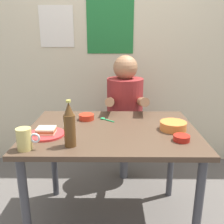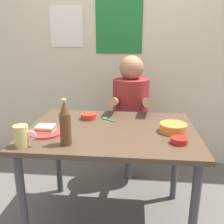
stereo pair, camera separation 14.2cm
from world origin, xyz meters
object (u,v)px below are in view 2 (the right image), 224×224
object	(u,v)px
person_seated	(131,102)
sambal_bowl_red	(179,140)
stool	(130,145)
beer_mug	(22,136)
dining_table	(111,142)
beer_bottle	(65,124)
plate_orange	(46,132)
sandwich	(46,128)

from	to	relation	value
person_seated	sambal_bowl_red	size ratio (longest dim) A/B	7.49
stool	beer_mug	world-z (taller)	beer_mug
dining_table	beer_bottle	distance (m)	0.41
stool	beer_mug	bearing A→B (deg)	-121.07
plate_orange	beer_mug	size ratio (longest dim) A/B	1.75
dining_table	beer_bottle	xyz separation A→B (m)	(-0.23, -0.27, 0.21)
beer_mug	beer_bottle	bearing A→B (deg)	11.35
person_seated	beer_mug	distance (m)	1.10
person_seated	plate_orange	size ratio (longest dim) A/B	3.27
beer_mug	sandwich	bearing A→B (deg)	73.44
stool	beer_mug	distance (m)	1.19
plate_orange	sambal_bowl_red	distance (m)	0.81
beer_mug	person_seated	bearing A→B (deg)	58.62
sandwich	beer_mug	world-z (taller)	beer_mug
stool	beer_bottle	size ratio (longest dim) A/B	1.72
beer_mug	stool	bearing A→B (deg)	58.93
person_seated	plate_orange	distance (m)	0.90
dining_table	sambal_bowl_red	xyz separation A→B (m)	(0.41, -0.19, 0.11)
dining_table	stool	world-z (taller)	dining_table
stool	person_seated	bearing A→B (deg)	-90.00
person_seated	sambal_bowl_red	xyz separation A→B (m)	(0.29, -0.81, -0.01)
dining_table	sandwich	world-z (taller)	sandwich
stool	beer_bottle	bearing A→B (deg)	-110.53
sandwich	beer_bottle	distance (m)	0.25
stool	person_seated	size ratio (longest dim) A/B	0.63
dining_table	beer_bottle	size ratio (longest dim) A/B	4.20
plate_orange	person_seated	bearing A→B (deg)	55.21
stool	beer_bottle	xyz separation A→B (m)	(-0.34, -0.90, 0.51)
plate_orange	sandwich	bearing A→B (deg)	0.00
person_seated	beer_bottle	size ratio (longest dim) A/B	2.75
stool	plate_orange	size ratio (longest dim) A/B	2.05
dining_table	beer_mug	world-z (taller)	beer_mug
dining_table	beer_mug	xyz separation A→B (m)	(-0.46, -0.32, 0.15)
beer_mug	plate_orange	bearing A→B (deg)	73.44
stool	person_seated	distance (m)	0.42
plate_orange	beer_bottle	distance (m)	0.26
stool	beer_mug	size ratio (longest dim) A/B	3.57
dining_table	sambal_bowl_red	size ratio (longest dim) A/B	11.46
dining_table	plate_orange	distance (m)	0.43
sandwich	stool	bearing A→B (deg)	55.62
plate_orange	beer_mug	xyz separation A→B (m)	(-0.06, -0.20, 0.05)
stool	plate_orange	bearing A→B (deg)	-124.38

